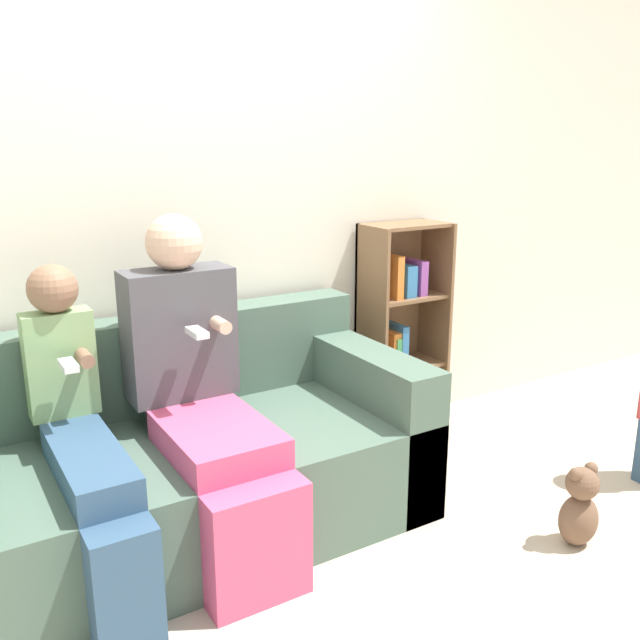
{
  "coord_description": "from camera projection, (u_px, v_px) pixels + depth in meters",
  "views": [
    {
      "loc": [
        -1.11,
        -1.8,
        1.53
      ],
      "look_at": [
        0.35,
        0.6,
        0.77
      ],
      "focal_mm": 38.0,
      "sensor_mm": 36.0,
      "label": 1
    }
  ],
  "objects": [
    {
      "name": "back_wall",
      "position": [
        200.0,
        197.0,
        2.95
      ],
      "size": [
        10.0,
        0.06,
        2.55
      ],
      "color": "silver",
      "rests_on": "ground_plane"
    },
    {
      "name": "child_seated",
      "position": [
        84.0,
        438.0,
        2.28
      ],
      "size": [
        0.24,
        0.85,
        1.1
      ],
      "color": "#335170",
      "rests_on": "ground_plane"
    },
    {
      "name": "couch",
      "position": [
        184.0,
        466.0,
        2.66
      ],
      "size": [
        1.88,
        0.9,
        0.81
      ],
      "color": "#4C6656",
      "rests_on": "ground_plane"
    },
    {
      "name": "bookshelf",
      "position": [
        398.0,
        329.0,
        3.53
      ],
      "size": [
        0.43,
        0.27,
        1.11
      ],
      "color": "brown",
      "rests_on": "ground_plane"
    },
    {
      "name": "ground_plane",
      "position": [
        323.0,
        575.0,
        2.44
      ],
      "size": [
        14.0,
        14.0,
        0.0
      ],
      "primitive_type": "plane",
      "color": "beige"
    },
    {
      "name": "adult_seated",
      "position": [
        201.0,
        384.0,
        2.52
      ],
      "size": [
        0.42,
        0.83,
        1.25
      ],
      "color": "#DB4C75",
      "rests_on": "ground_plane"
    },
    {
      "name": "teddy_bear",
      "position": [
        580.0,
        507.0,
        2.6
      ],
      "size": [
        0.17,
        0.14,
        0.33
      ],
      "color": "brown",
      "rests_on": "ground_plane"
    }
  ]
}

